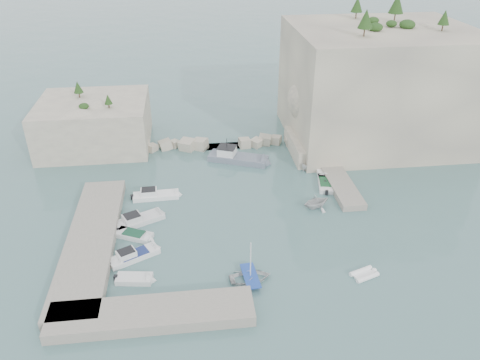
{
  "coord_description": "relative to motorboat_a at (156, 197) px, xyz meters",
  "views": [
    {
      "loc": [
        -5.81,
        -43.06,
        31.24
      ],
      "look_at": [
        0.0,
        6.0,
        3.0
      ],
      "focal_mm": 35.0,
      "sensor_mm": 36.0,
      "label": 1
    }
  ],
  "objects": [
    {
      "name": "motorboat_e",
      "position": [
        -1.54,
        -15.37,
        0.0
      ],
      "size": [
        4.0,
        2.09,
        0.7
      ],
      "primitive_type": null,
      "rotation": [
        0.0,
        0.0,
        -0.14
      ],
      "color": "silver",
      "rests_on": "ground"
    },
    {
      "name": "motorboat_c",
      "position": [
        -2.12,
        -8.11,
        0.0
      ],
      "size": [
        4.8,
        3.45,
        0.7
      ],
      "primitive_type": null,
      "rotation": [
        0.0,
        0.0,
        -0.45
      ],
      "color": "silver",
      "rests_on": "ground"
    },
    {
      "name": "ground",
      "position": [
        10.43,
        -8.03,
        0.0
      ],
      "size": [
        400.0,
        400.0,
        0.0
      ],
      "primitive_type": "plane",
      "color": "slate",
      "rests_on": "ground"
    },
    {
      "name": "tender_east_b",
      "position": [
        22.03,
        0.39,
        0.0
      ],
      "size": [
        2.68,
        5.27,
        0.7
      ],
      "primitive_type": null,
      "rotation": [
        0.0,
        0.0,
        1.37
      ],
      "color": "silver",
      "rests_on": "ground"
    },
    {
      "name": "quay_west",
      "position": [
        -6.57,
        -9.03,
        0.55
      ],
      "size": [
        5.0,
        24.0,
        1.1
      ],
      "primitive_type": "cube",
      "color": "#9E9689",
      "rests_on": "ground"
    },
    {
      "name": "vegetation",
      "position": [
        28.26,
        16.37,
        17.93
      ],
      "size": [
        53.48,
        13.88,
        13.4
      ],
      "color": "#1E4219",
      "rests_on": "ground"
    },
    {
      "name": "outcrop_west",
      "position": [
        -9.57,
        16.97,
        3.5
      ],
      "size": [
        16.0,
        14.0,
        7.0
      ],
      "primitive_type": "cube",
      "color": "beige",
      "rests_on": "ground"
    },
    {
      "name": "cliff_terrace",
      "position": [
        23.43,
        9.97,
        1.25
      ],
      "size": [
        8.0,
        10.0,
        2.5
      ],
      "primitive_type": "cube",
      "color": "beige",
      "rests_on": "ground"
    },
    {
      "name": "motorboat_a",
      "position": [
        0.0,
        0.0,
        0.0
      ],
      "size": [
        6.34,
        2.12,
        1.4
      ],
      "primitive_type": null,
      "rotation": [
        0.0,
        0.0,
        0.04
      ],
      "color": "white",
      "rests_on": "ground"
    },
    {
      "name": "motorboat_b",
      "position": [
        -1.7,
        -5.24,
        0.0
      ],
      "size": [
        6.46,
        4.52,
        1.4
      ],
      "primitive_type": null,
      "rotation": [
        0.0,
        0.0,
        0.45
      ],
      "color": "silver",
      "rests_on": "ground"
    },
    {
      "name": "breakwater",
      "position": [
        9.43,
        13.97,
        0.7
      ],
      "size": [
        28.0,
        3.0,
        1.4
      ],
      "primitive_type": "cube",
      "color": "beige",
      "rests_on": "ground"
    },
    {
      "name": "inflatable_dinghy",
      "position": [
        21.01,
        -17.27,
        0.0
      ],
      "size": [
        3.13,
        2.24,
        0.44
      ],
      "primitive_type": null,
      "rotation": [
        0.0,
        0.0,
        0.34
      ],
      "color": "white",
      "rests_on": "ground"
    },
    {
      "name": "quay_south",
      "position": [
        0.43,
        -20.53,
        0.55
      ],
      "size": [
        18.0,
        4.0,
        1.1
      ],
      "primitive_type": "cube",
      "color": "#9E9689",
      "rests_on": "ground"
    },
    {
      "name": "tender_east_d",
      "position": [
        21.69,
        5.12,
        0.0
      ],
      "size": [
        4.29,
        2.72,
        1.55
      ],
      "primitive_type": "imported",
      "rotation": [
        0.0,
        0.0,
        1.9
      ],
      "color": "silver",
      "rests_on": "ground"
    },
    {
      "name": "work_boat",
      "position": [
        11.44,
        8.72,
        0.0
      ],
      "size": [
        9.69,
        6.06,
        2.2
      ],
      "primitive_type": null,
      "rotation": [
        0.0,
        0.0,
        -0.38
      ],
      "color": "slate",
      "rests_on": "ground"
    },
    {
      "name": "tender_east_a",
      "position": [
        19.47,
        -4.56,
        0.0
      ],
      "size": [
        4.36,
        4.07,
        1.87
      ],
      "primitive_type": "imported",
      "rotation": [
        0.0,
        0.0,
        1.91
      ],
      "color": "silver",
      "rests_on": "ground"
    },
    {
      "name": "cliff_east",
      "position": [
        33.43,
        14.97,
        8.5
      ],
      "size": [
        26.0,
        22.0,
        17.0
      ],
      "primitive_type": "cube",
      "color": "beige",
      "rests_on": "ground"
    },
    {
      "name": "ledge_east",
      "position": [
        23.93,
        1.97,
        0.4
      ],
      "size": [
        3.0,
        16.0,
        0.8
      ],
      "primitive_type": "cube",
      "color": "#9E9689",
      "rests_on": "ground"
    },
    {
      "name": "motorboat_d",
      "position": [
        -1.81,
        -11.81,
        0.0
      ],
      "size": [
        5.91,
        4.19,
        1.4
      ],
      "primitive_type": null,
      "rotation": [
        0.0,
        0.0,
        0.48
      ],
      "color": "white",
      "rests_on": "ground"
    },
    {
      "name": "rowboat_mast",
      "position": [
        9.74,
        -16.51,
        2.53
      ],
      "size": [
        0.1,
        0.1,
        4.2
      ],
      "primitive_type": "cylinder",
      "color": "white",
      "rests_on": "rowboat"
    },
    {
      "name": "rowboat",
      "position": [
        9.74,
        -16.51,
        0.0
      ],
      "size": [
        4.36,
        3.3,
        0.85
      ],
      "primitive_type": "imported",
      "rotation": [
        0.0,
        0.0,
        1.66
      ],
      "color": "silver",
      "rests_on": "ground"
    },
    {
      "name": "tender_east_c",
      "position": [
        22.31,
        2.55,
        0.0
      ],
      "size": [
        2.04,
        4.53,
        0.7
      ],
      "primitive_type": null,
      "rotation": [
        0.0,
        0.0,
        1.42
      ],
      "color": "white",
      "rests_on": "ground"
    }
  ]
}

